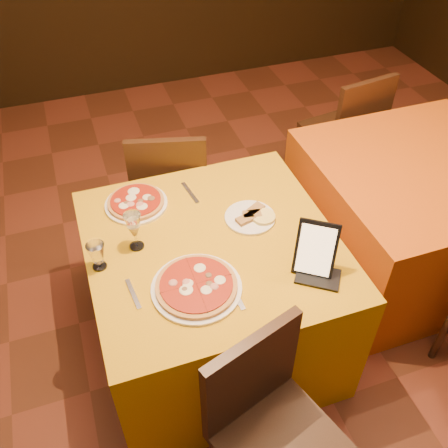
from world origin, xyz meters
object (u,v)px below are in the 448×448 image
object	(u,v)px
main_table	(213,295)
pizza_far	(136,203)
chair_main_far	(171,187)
chair_main_near	(281,444)
side_table	(408,217)
wine_glass	(134,231)
chair_side_far	(340,131)
tablet	(316,249)
pizza_near	(196,287)
water_glass	(97,256)

from	to	relation	value
main_table	pizza_far	distance (m)	0.59
chair_main_far	pizza_far	bearing A→B (deg)	73.98
chair_main_near	side_table	bearing A→B (deg)	20.28
chair_main_near	wine_glass	size ratio (longest dim) A/B	4.79
chair_main_near	chair_side_far	world-z (taller)	same
chair_main_far	tablet	xyz separation A→B (m)	(0.35, -1.09, 0.41)
wine_glass	chair_side_far	bearing A→B (deg)	30.88
chair_main_far	chair_main_near	bearing A→B (deg)	104.86
pizza_near	pizza_far	size ratio (longest dim) A/B	1.23
main_table	tablet	bearing A→B (deg)	-39.91
pizza_far	wine_glass	size ratio (longest dim) A/B	1.58
wine_glass	tablet	bearing A→B (deg)	-28.99
water_glass	tablet	world-z (taller)	tablet
main_table	pizza_near	size ratio (longest dim) A/B	2.98
side_table	chair_main_far	xyz separation A→B (m)	(-1.25, 0.62, 0.08)
pizza_far	tablet	xyz separation A→B (m)	(0.62, -0.65, 0.10)
chair_main_far	chair_side_far	xyz separation A→B (m)	(1.25, 0.22, 0.00)
pizza_near	pizza_far	xyz separation A→B (m)	(-0.12, 0.59, 0.00)
chair_main_far	water_glass	size ratio (longest dim) A/B	7.00
side_table	pizza_near	distance (m)	1.51
chair_side_far	tablet	bearing A→B (deg)	46.81
chair_main_near	tablet	xyz separation A→B (m)	(0.35, 0.52, 0.41)
chair_main_far	water_glass	xyz separation A→B (m)	(-0.49, -0.79, 0.36)
main_table	chair_main_far	xyz separation A→B (m)	(0.00, 0.80, 0.08)
side_table	pizza_near	bearing A→B (deg)	-163.35
chair_main_far	wine_glass	xyz separation A→B (m)	(-0.32, -0.72, 0.39)
side_table	chair_side_far	size ratio (longest dim) A/B	1.21
chair_main_near	tablet	size ratio (longest dim) A/B	3.73
tablet	chair_main_near	bearing A→B (deg)	-88.62
main_table	pizza_far	bearing A→B (deg)	126.95
main_table	chair_side_far	size ratio (longest dim) A/B	1.21
main_table	pizza_near	xyz separation A→B (m)	(-0.14, -0.24, 0.39)
wine_glass	side_table	bearing A→B (deg)	3.61
chair_side_far	wine_glass	bearing A→B (deg)	22.17
wine_glass	water_glass	bearing A→B (deg)	-158.95
chair_main_far	chair_side_far	size ratio (longest dim) A/B	1.00
main_table	pizza_near	world-z (taller)	pizza_near
side_table	pizza_far	world-z (taller)	pizza_far
chair_main_near	main_table	bearing A→B (deg)	71.84
chair_main_near	chair_side_far	distance (m)	2.22
side_table	chair_main_far	bearing A→B (deg)	153.55
side_table	wine_glass	world-z (taller)	wine_glass
pizza_far	wine_glass	xyz separation A→B (m)	(-0.05, -0.28, 0.08)
main_table	chair_main_near	size ratio (longest dim) A/B	1.21
side_table	pizza_near	size ratio (longest dim) A/B	2.98
side_table	tablet	distance (m)	1.13
chair_main_near	water_glass	bearing A→B (deg)	102.69
chair_main_near	chair_main_far	size ratio (longest dim) A/B	1.00
side_table	pizza_near	world-z (taller)	pizza_near
wine_glass	water_glass	distance (m)	0.19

